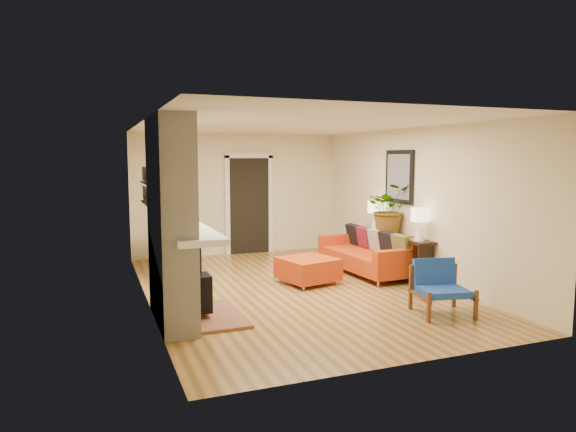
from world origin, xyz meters
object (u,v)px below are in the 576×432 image
at_px(sofa, 369,254).
at_px(console_table, 397,243).
at_px(blue_chair, 439,284).
at_px(lamp_far, 375,212).
at_px(houseplant, 390,208).
at_px(dining_table, 173,237).
at_px(ottoman, 308,269).
at_px(lamp_near, 420,220).

xyz_separation_m(sofa, console_table, (0.34, -0.35, 0.22)).
xyz_separation_m(blue_chair, lamp_far, (0.69, 2.86, 0.68)).
bearing_deg(console_table, houseplant, 92.51).
bearing_deg(dining_table, ottoman, -42.18).
bearing_deg(houseplant, ottoman, -173.66).
relative_size(console_table, lamp_near, 3.43).
bearing_deg(console_table, blue_chair, -108.12).
height_order(ottoman, lamp_near, lamp_near).
bearing_deg(dining_table, lamp_far, -16.19).
distance_m(ottoman, blue_chair, 2.38).
distance_m(dining_table, houseplant, 4.00).
distance_m(sofa, lamp_far, 0.88).
height_order(blue_chair, lamp_near, lamp_near).
relative_size(ottoman, console_table, 0.55).
xyz_separation_m(blue_chair, lamp_near, (0.69, 1.44, 0.68)).
relative_size(ottoman, houseplant, 1.11).
bearing_deg(console_table, lamp_near, -90.00).
relative_size(sofa, dining_table, 1.15).
distance_m(ottoman, dining_table, 2.66).
height_order(console_table, houseplant, houseplant).
distance_m(console_table, lamp_far, 0.89).
bearing_deg(console_table, dining_table, 153.64).
xyz_separation_m(sofa, dining_table, (-3.30, 1.45, 0.28)).
distance_m(blue_chair, lamp_far, 3.02).
xyz_separation_m(ottoman, lamp_far, (1.70, 0.71, 0.82)).
height_order(ottoman, blue_chair, blue_chair).
height_order(lamp_near, lamp_far, same).
xyz_separation_m(ottoman, lamp_near, (1.70, -0.71, 0.82)).
xyz_separation_m(sofa, ottoman, (-1.35, -0.31, -0.11)).
xyz_separation_m(lamp_far, houseplant, (-0.01, -0.52, 0.12)).
bearing_deg(sofa, dining_table, 156.28).
relative_size(ottoman, blue_chair, 1.25).
distance_m(sofa, console_table, 0.54).
height_order(sofa, houseplant, houseplant).
xyz_separation_m(lamp_near, lamp_far, (0.00, 1.41, 0.00)).
xyz_separation_m(dining_table, lamp_far, (3.64, -1.06, 0.43)).
xyz_separation_m(ottoman, console_table, (1.70, -0.04, 0.33)).
height_order(dining_table, houseplant, houseplant).
height_order(ottoman, lamp_far, lamp_far).
distance_m(sofa, dining_table, 3.62).
height_order(sofa, lamp_near, lamp_near).
height_order(sofa, console_table, sofa).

